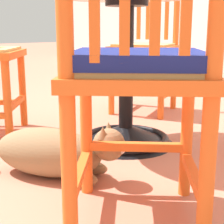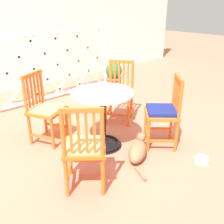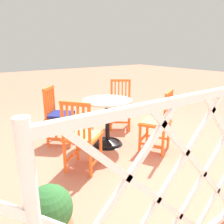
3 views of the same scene
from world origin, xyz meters
name	(u,v)px [view 3 (image 3 of 3)]	position (x,y,z in m)	size (l,w,h in m)	color
ground_plane	(100,141)	(0.00, 0.00, 0.00)	(24.00, 24.00, 0.00)	#C6755B
lattice_fence_panel	(204,174)	(0.51, 2.15, 0.64)	(3.03, 0.06, 1.28)	white
cafe_table	(107,127)	(-0.02, 0.19, 0.28)	(0.76, 0.76, 0.73)	black
orange_chair_tucked_in	(60,117)	(0.56, -0.29, 0.45)	(0.57, 0.57, 0.91)	orange
orange_chair_by_planter	(82,137)	(0.66, 0.62, 0.43)	(0.56, 0.56, 0.91)	orange
orange_chair_at_corner	(157,123)	(-0.49, 0.79, 0.43)	(0.54, 0.54, 0.91)	orange
orange_chair_facing_out	(120,106)	(-0.66, -0.30, 0.43)	(0.56, 0.56, 0.91)	orange
tabby_cat	(85,132)	(0.12, -0.29, 0.10)	(0.55, 0.56, 0.23)	#8E704C
pet_water_bowl	(46,132)	(0.60, -0.86, 0.03)	(0.17, 0.17, 0.05)	silver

